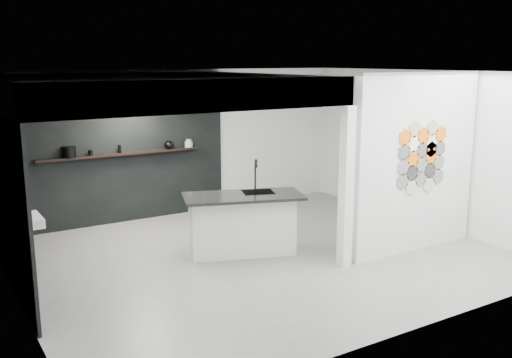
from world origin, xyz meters
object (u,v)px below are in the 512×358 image
object	(u,v)px
kitchen_island	(242,223)
stockpot	(69,152)
bottle_dark	(120,149)
glass_bowl	(189,144)
glass_vase	(189,143)
kettle	(169,145)
wall_basin	(25,221)
partition_panel	(416,163)
utensil_cup	(90,153)

from	to	relation	value
kitchen_island	stockpot	world-z (taller)	stockpot
bottle_dark	glass_bowl	bearing A→B (deg)	0.00
kitchen_island	glass_vase	size ratio (longest dim) A/B	12.76
kettle	wall_basin	bearing A→B (deg)	-134.31
glass_bowl	glass_vase	bearing A→B (deg)	0.00
partition_panel	glass_bowl	xyz separation A→B (m)	(-2.08, 3.87, -0.03)
kitchen_island	glass_vase	distance (m)	2.79
partition_panel	glass_bowl	size ratio (longest dim) A/B	18.24
partition_panel	utensil_cup	xyz separation A→B (m)	(-3.98, 3.87, -0.03)
kitchen_island	stockpot	size ratio (longest dim) A/B	8.53
kitchen_island	stockpot	bearing A→B (deg)	145.85
stockpot	kitchen_island	bearing A→B (deg)	-53.54
partition_panel	kitchen_island	distance (m)	2.86
glass_bowl	kitchen_island	bearing A→B (deg)	-97.25
stockpot	glass_vase	bearing A→B (deg)	0.00
wall_basin	glass_vase	xyz separation A→B (m)	(3.39, 2.07, 0.55)
glass_vase	utensil_cup	bearing A→B (deg)	180.00
partition_panel	wall_basin	bearing A→B (deg)	161.77
utensil_cup	glass_bowl	bearing A→B (deg)	0.00
glass_bowl	bottle_dark	size ratio (longest dim) A/B	1.06
wall_basin	kettle	size ratio (longest dim) A/B	3.29
partition_panel	wall_basin	size ratio (longest dim) A/B	4.67
kettle	glass_vase	bearing A→B (deg)	10.97
kitchen_island	bottle_dark	distance (m)	2.95
wall_basin	partition_panel	bearing A→B (deg)	-18.23
wall_basin	kitchen_island	bearing A→B (deg)	-10.22
kitchen_island	bottle_dark	world-z (taller)	bottle_dark
kettle	bottle_dark	xyz separation A→B (m)	(-0.96, 0.00, -0.01)
bottle_dark	utensil_cup	size ratio (longest dim) A/B	1.51
kitchen_island	glass_bowl	size ratio (longest dim) A/B	12.86
kitchen_island	kettle	size ratio (longest dim) A/B	10.83
stockpot	bottle_dark	distance (m)	0.90
kettle	glass_bowl	xyz separation A→B (m)	(0.41, 0.00, -0.02)
wall_basin	bottle_dark	size ratio (longest dim) A/B	4.16
partition_panel	kitchen_island	size ratio (longest dim) A/B	1.42
wall_basin	stockpot	xyz separation A→B (m)	(1.12, 2.07, 0.56)
wall_basin	bottle_dark	xyz separation A→B (m)	(2.02, 2.07, 0.54)
kettle	glass_vase	xyz separation A→B (m)	(0.41, 0.00, -0.00)
partition_panel	utensil_cup	bearing A→B (deg)	135.82
partition_panel	glass_vase	distance (m)	4.39
kitchen_island	bottle_dark	bearing A→B (deg)	131.00
partition_panel	wall_basin	world-z (taller)	partition_panel
glass_bowl	utensil_cup	world-z (taller)	glass_bowl
wall_basin	stockpot	size ratio (longest dim) A/B	2.59
glass_bowl	utensil_cup	size ratio (longest dim) A/B	1.60
glass_bowl	bottle_dark	distance (m)	1.37
wall_basin	kitchen_island	size ratio (longest dim) A/B	0.30
kettle	utensil_cup	xyz separation A→B (m)	(-1.49, 0.00, -0.03)
bottle_dark	utensil_cup	xyz separation A→B (m)	(-0.53, 0.00, -0.02)
wall_basin	kettle	distance (m)	3.67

